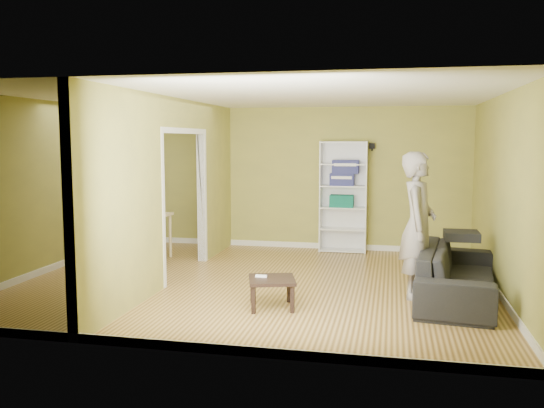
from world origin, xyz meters
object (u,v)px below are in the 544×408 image
at_px(chair_left, 94,231).
at_px(chair_near, 118,239).
at_px(bookshelf, 344,197).
at_px(dining_table, 130,218).
at_px(chair_far, 148,226).
at_px(coffee_table, 272,283).
at_px(sofa, 458,266).
at_px(person, 418,213).

height_order(chair_left, chair_near, chair_left).
xyz_separation_m(bookshelf, chair_near, (-3.40, -2.04, -0.55)).
relative_size(dining_table, chair_left, 1.37).
distance_m(chair_near, chair_far, 1.23).
distance_m(coffee_table, chair_near, 3.35).
xyz_separation_m(dining_table, chair_near, (0.07, -0.58, -0.25)).
height_order(bookshelf, coffee_table, bookshelf).
bearing_deg(chair_near, coffee_table, -17.96).
xyz_separation_m(coffee_table, dining_table, (-2.94, 2.31, 0.38)).
height_order(dining_table, chair_left, chair_left).
bearing_deg(dining_table, sofa, -15.94).
bearing_deg(coffee_table, chair_far, 134.37).
bearing_deg(coffee_table, dining_table, 141.82).
xyz_separation_m(coffee_table, chair_far, (-2.89, 2.96, 0.16)).
bearing_deg(chair_far, dining_table, 69.04).
bearing_deg(person, sofa, -84.24).
xyz_separation_m(chair_near, chair_far, (-0.02, 1.23, 0.03)).
bearing_deg(dining_table, bookshelf, 22.78).
bearing_deg(sofa, dining_table, 81.54).
relative_size(person, bookshelf, 1.10).
height_order(bookshelf, chair_far, bookshelf).
height_order(sofa, chair_far, chair_far).
xyz_separation_m(bookshelf, chair_left, (-4.17, -1.39, -0.54)).
distance_m(bookshelf, dining_table, 3.77).
xyz_separation_m(dining_table, chair_far, (0.05, 0.65, -0.22)).
distance_m(sofa, dining_table, 5.37).
height_order(bookshelf, chair_left, bookshelf).
xyz_separation_m(bookshelf, coffee_table, (-0.53, -3.77, -0.68)).
distance_m(bookshelf, coffee_table, 3.87).
height_order(person, dining_table, person).
relative_size(sofa, coffee_table, 4.22).
height_order(person, coffee_table, person).
bearing_deg(chair_near, person, 2.38).
bearing_deg(chair_left, person, 69.63).
bearing_deg(chair_far, person, 138.69).
bearing_deg(bookshelf, chair_left, -161.60).
bearing_deg(person, chair_near, 87.40).
xyz_separation_m(coffee_table, chair_left, (-3.65, 2.38, 0.14)).
relative_size(bookshelf, chair_near, 2.22).
xyz_separation_m(chair_left, chair_far, (0.75, 0.58, 0.02)).
distance_m(sofa, chair_left, 6.06).
distance_m(sofa, coffee_table, 2.37).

